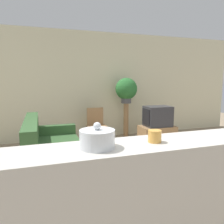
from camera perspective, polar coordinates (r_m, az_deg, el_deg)
ground_plane at (r=2.76m, az=6.77°, el=-24.31°), size 14.00×14.00×0.00m
wall_back at (r=5.63m, az=-8.02°, el=6.80°), size 9.00×0.06×2.70m
couch at (r=3.73m, az=-15.42°, el=-10.52°), size 0.89×1.71×0.88m
tv_stand at (r=5.22m, az=11.69°, el=-5.96°), size 0.81×0.47×0.44m
television at (r=5.12m, az=11.78°, el=-1.09°), size 0.60×0.42×0.46m
wooden_chair at (r=5.17m, az=-4.09°, el=-3.15°), size 0.44×0.44×0.84m
plant_stand at (r=5.59m, az=3.68°, el=-2.34°), size 0.13×0.13×0.92m
potted_plant at (r=5.50m, az=3.75°, el=5.93°), size 0.55×0.55×0.64m
foreground_counter at (r=2.02m, az=15.49°, el=-21.09°), size 2.59×0.44×1.01m
decorative_bowl at (r=1.55m, az=-3.88°, el=-6.94°), size 0.25×0.25×0.18m
candle_jar at (r=1.72m, az=11.10°, el=-6.21°), size 0.10×0.10×0.09m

